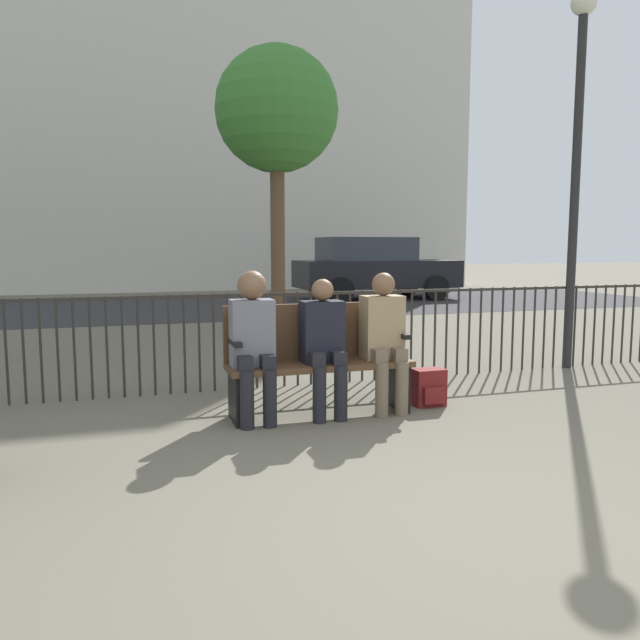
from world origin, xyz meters
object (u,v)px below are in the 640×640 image
object	(u,v)px
park_bench	(317,356)
seated_person_2	(384,335)
seated_person_0	(253,337)
tree_0	(277,112)
seated_person_1	(324,341)
lamp_post	(578,128)
parked_car_0	(374,267)
backpack	(429,388)

from	to	relation	value
park_bench	seated_person_2	world-z (taller)	seated_person_2
seated_person_0	tree_0	world-z (taller)	tree_0
seated_person_1	seated_person_2	size ratio (longest dim) A/B	0.96
seated_person_2	lamp_post	size ratio (longest dim) A/B	0.28
park_bench	lamp_post	world-z (taller)	lamp_post
park_bench	seated_person_0	distance (m)	0.62
seated_person_0	park_bench	bearing A→B (deg)	12.48
seated_person_2	park_bench	bearing A→B (deg)	166.99
seated_person_0	seated_person_1	world-z (taller)	seated_person_0
parked_car_0	lamp_post	bearing A→B (deg)	-98.57
parked_car_0	seated_person_0	bearing A→B (deg)	-117.08
seated_person_2	seated_person_0	bearing A→B (deg)	179.90
seated_person_1	lamp_post	distance (m)	4.09
seated_person_2	parked_car_0	distance (m)	11.23
seated_person_1	seated_person_2	bearing A→B (deg)	0.28
seated_person_2	backpack	distance (m)	0.68
seated_person_0	tree_0	size ratio (longest dim) A/B	0.27
seated_person_2	parked_car_0	bearing A→B (deg)	68.04
seated_person_0	parked_car_0	world-z (taller)	parked_car_0
tree_0	park_bench	bearing A→B (deg)	-99.95
parked_car_0	park_bench	bearing A→B (deg)	-114.80
tree_0	parked_car_0	size ratio (longest dim) A/B	1.07
seated_person_2	lamp_post	distance (m)	3.65
seated_person_0	backpack	distance (m)	1.66
backpack	seated_person_0	bearing A→B (deg)	-178.48
seated_person_2	lamp_post	bearing A→B (deg)	22.00
seated_person_2	backpack	xyz separation A→B (m)	(0.45, 0.04, -0.50)
lamp_post	parked_car_0	size ratio (longest dim) A/B	0.99
seated_person_1	parked_car_0	world-z (taller)	parked_car_0
seated_person_2	parked_car_0	size ratio (longest dim) A/B	0.28
park_bench	seated_person_1	distance (m)	0.20
seated_person_2	tree_0	distance (m)	5.76
seated_person_0	seated_person_2	bearing A→B (deg)	-0.10
backpack	parked_car_0	size ratio (longest dim) A/B	0.08
park_bench	seated_person_2	size ratio (longest dim) A/B	1.30
backpack	seated_person_1	bearing A→B (deg)	-177.32
tree_0	seated_person_2	bearing A→B (deg)	-93.47
parked_car_0	seated_person_1	bearing A→B (deg)	-114.46
seated_person_0	seated_person_2	size ratio (longest dim) A/B	1.03
parked_car_0	tree_0	bearing A→B (deg)	-125.81
tree_0	lamp_post	world-z (taller)	tree_0
backpack	parked_car_0	xyz separation A→B (m)	(3.75, 10.37, 0.68)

